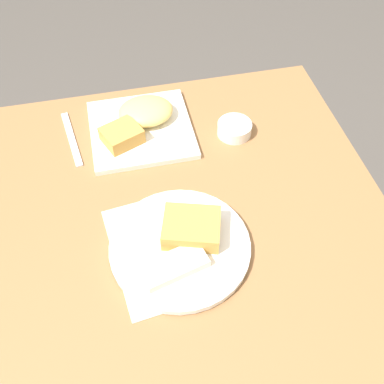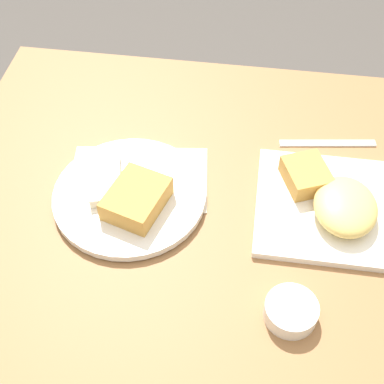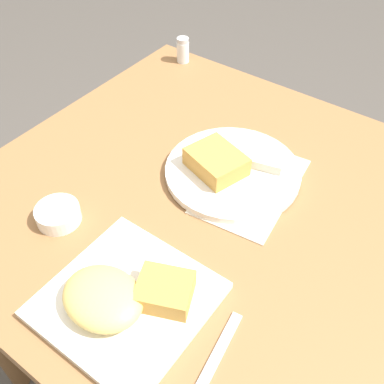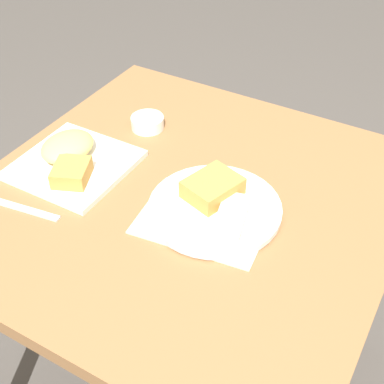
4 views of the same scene
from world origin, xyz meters
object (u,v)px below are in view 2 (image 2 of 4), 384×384
(plate_square_near, at_px, (330,202))
(plate_oval_far, at_px, (129,194))
(sauce_ramekin, at_px, (291,311))
(butter_knife, at_px, (327,143))

(plate_square_near, xyz_separation_m, plate_oval_far, (-0.03, 0.35, -0.00))
(plate_square_near, bearing_deg, sauce_ramekin, 164.13)
(sauce_ramekin, relative_size, butter_knife, 0.43)
(plate_oval_far, bearing_deg, sauce_ramekin, -122.88)
(plate_square_near, distance_m, plate_oval_far, 0.36)
(plate_square_near, height_order, plate_oval_far, plate_square_near)
(plate_square_near, bearing_deg, plate_oval_far, 94.70)
(plate_oval_far, bearing_deg, plate_square_near, -85.30)
(plate_oval_far, xyz_separation_m, butter_knife, (0.20, -0.36, -0.02))
(butter_knife, bearing_deg, sauce_ramekin, 72.30)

